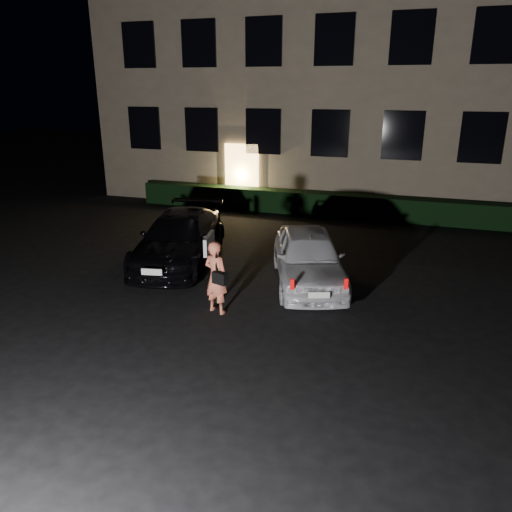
% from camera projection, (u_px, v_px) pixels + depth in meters
% --- Properties ---
extents(ground, '(80.00, 80.00, 0.00)m').
position_uv_depth(ground, '(221.00, 342.00, 9.65)').
color(ground, black).
rests_on(ground, ground).
extents(building, '(20.00, 8.11, 12.00)m').
position_uv_depth(building, '(351.00, 53.00, 21.16)').
color(building, '#766954').
rests_on(building, ground).
extents(hedge, '(15.00, 0.70, 0.85)m').
position_uv_depth(hedge, '(325.00, 204.00, 18.94)').
color(hedge, black).
rests_on(hedge, ground).
extents(sedan, '(2.77, 4.96, 1.36)m').
position_uv_depth(sedan, '(180.00, 238.00, 13.83)').
color(sedan, black).
rests_on(sedan, ground).
extents(hatch, '(2.84, 4.31, 1.36)m').
position_uv_depth(hatch, '(308.00, 257.00, 12.30)').
color(hatch, silver).
rests_on(hatch, ground).
extents(man, '(0.68, 0.57, 1.62)m').
position_uv_depth(man, '(216.00, 277.00, 10.66)').
color(man, '#D9694D').
rests_on(man, ground).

